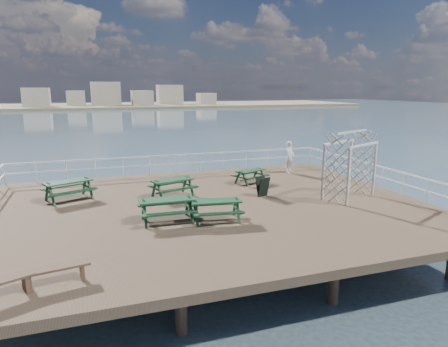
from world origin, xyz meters
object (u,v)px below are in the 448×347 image
trellis_arbor (349,169)px  person (290,157)px  picnic_table_b (173,184)px  picnic_table_c (250,173)px  picnic_table_d (167,205)px  flat_bench_near (56,271)px  picnic_table_a (68,186)px  picnic_table_e (216,206)px

trellis_arbor → person: 5.72m
picnic_table_b → picnic_table_c: bearing=1.1°
picnic_table_d → flat_bench_near: size_ratio=1.21×
picnic_table_c → person: 3.56m
picnic_table_a → flat_bench_near: size_ratio=1.45×
picnic_table_e → person: person is taller
picnic_table_c → flat_bench_near: (-8.82, -8.56, -0.14)m
picnic_table_b → flat_bench_near: size_ratio=1.31×
picnic_table_c → flat_bench_near: picnic_table_c is taller
flat_bench_near → picnic_table_a: bearing=79.7°
picnic_table_b → picnic_table_d: picnic_table_d is taller
picnic_table_e → picnic_table_a: bearing=145.7°
picnic_table_e → flat_bench_near: (-5.31, -3.40, -0.22)m
flat_bench_near → person: size_ratio=0.91×
picnic_table_a → picnic_table_d: 5.56m
picnic_table_b → picnic_table_d: size_ratio=1.08×
picnic_table_b → picnic_table_d: (-0.90, -3.34, 0.04)m
picnic_table_a → trellis_arbor: trellis_arbor is taller
trellis_arbor → person: (0.09, 5.71, -0.41)m
flat_bench_near → person: bearing=30.2°
picnic_table_a → picnic_table_e: bearing=-63.8°
picnic_table_c → flat_bench_near: 12.29m
picnic_table_c → person: (3.14, 1.63, 0.43)m
picnic_table_a → picnic_table_c: picnic_table_a is taller
picnic_table_e → person: bearing=53.3°
trellis_arbor → picnic_table_a: bearing=138.8°
trellis_arbor → picnic_table_d: bearing=160.1°
picnic_table_a → picnic_table_b: bearing=-33.7°
picnic_table_b → picnic_table_e: bearing=-93.1°
picnic_table_c → person: bearing=4.0°
picnic_table_e → flat_bench_near: picnic_table_e is taller
picnic_table_a → picnic_table_b: picnic_table_a is taller
picnic_table_b → person: size_ratio=1.20×
flat_bench_near → picnic_table_e: bearing=22.4°
trellis_arbor → person: trellis_arbor is taller
picnic_table_b → trellis_arbor: (7.40, -2.77, 0.75)m
picnic_table_d → picnic_table_e: 1.83m
picnic_table_e → person: (6.64, 6.79, 0.35)m
picnic_table_e → picnic_table_d: bearing=171.6°
picnic_table_d → person: (8.40, 6.28, 0.30)m
picnic_table_d → trellis_arbor: 8.36m
picnic_table_a → picnic_table_d: picnic_table_d is taller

